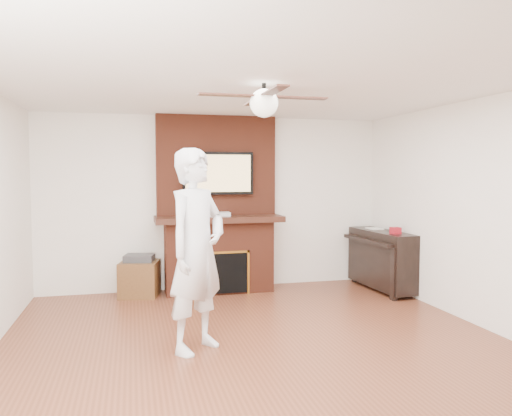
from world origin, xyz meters
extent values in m
cube|color=#5D2D1B|center=(0.00, 0.00, -0.09)|extent=(5.36, 5.86, 0.18)
cube|color=white|center=(0.00, 0.00, 2.59)|extent=(5.36, 5.86, 0.18)
cube|color=white|center=(0.00, 2.84, 1.25)|extent=(5.36, 0.18, 2.50)
cube|color=white|center=(0.00, -2.84, 1.25)|extent=(5.36, 0.18, 2.50)
cube|color=white|center=(2.59, 0.00, 1.25)|extent=(0.18, 5.86, 2.50)
cube|color=maroon|center=(0.00, 2.50, 0.50)|extent=(1.50, 0.50, 1.00)
cube|color=black|center=(0.00, 2.47, 1.04)|extent=(1.78, 0.64, 0.08)
cube|color=maroon|center=(0.00, 2.65, 1.79)|extent=(1.70, 0.20, 1.42)
cube|color=black|center=(0.00, 2.25, 0.31)|extent=(0.70, 0.06, 0.55)
cube|color=#BF8C2D|center=(0.00, 2.24, 0.60)|extent=(0.78, 0.02, 0.03)
cube|color=#BF8C2D|center=(-0.38, 2.24, 0.31)|extent=(0.03, 0.02, 0.61)
cube|color=#BF8C2D|center=(0.38, 2.24, 0.31)|extent=(0.03, 0.02, 0.61)
cube|color=black|center=(0.00, 2.50, 1.68)|extent=(1.00, 0.07, 0.60)
cube|color=tan|center=(0.00, 2.47, 1.68)|extent=(0.92, 0.01, 0.52)
cylinder|color=black|center=(0.00, 0.00, 2.43)|extent=(0.04, 0.04, 0.14)
sphere|color=white|center=(0.00, 0.00, 2.32)|extent=(0.26, 0.26, 0.26)
cube|color=black|center=(0.33, 0.00, 2.38)|extent=(0.55, 0.11, 0.01)
cube|color=black|center=(0.00, 0.33, 2.38)|extent=(0.11, 0.55, 0.01)
cube|color=black|center=(-0.33, 0.00, 2.38)|extent=(0.55, 0.11, 0.01)
cube|color=black|center=(0.00, -0.33, 2.38)|extent=(0.11, 0.55, 0.01)
imported|color=silver|center=(-0.60, 0.21, 0.96)|extent=(0.84, 0.82, 1.92)
cube|color=#523217|center=(-1.10, 2.48, 0.24)|extent=(0.60, 0.60, 0.48)
cube|color=#323335|center=(-1.10, 2.48, 0.53)|extent=(0.44, 0.38, 0.10)
cube|color=black|center=(2.30, 2.00, 0.45)|extent=(0.47, 1.33, 0.80)
cube|color=black|center=(2.16, 1.42, 0.35)|extent=(0.06, 0.10, 0.70)
cube|color=black|center=(2.16, 2.58, 0.35)|extent=(0.06, 0.10, 0.70)
cube|color=black|center=(2.08, 2.00, 0.72)|extent=(0.22, 1.21, 0.05)
cube|color=silver|center=(2.30, 2.25, 0.86)|extent=(0.18, 0.25, 0.01)
cube|color=maroon|center=(2.30, 1.65, 0.90)|extent=(0.12, 0.12, 0.09)
cube|color=silver|center=(-0.04, 2.45, 1.11)|extent=(0.39, 0.24, 0.05)
cylinder|color=#4D8133|center=(0.01, 2.35, 0.05)|extent=(0.07, 0.07, 0.09)
cylinder|color=beige|center=(0.01, 2.30, 0.06)|extent=(0.08, 0.08, 0.11)
cylinder|color=#324298|center=(0.14, 2.39, 0.04)|extent=(0.06, 0.06, 0.07)
camera|label=1|loc=(-1.19, -4.45, 1.68)|focal=35.00mm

